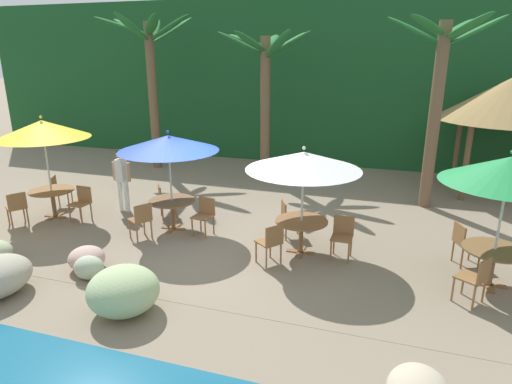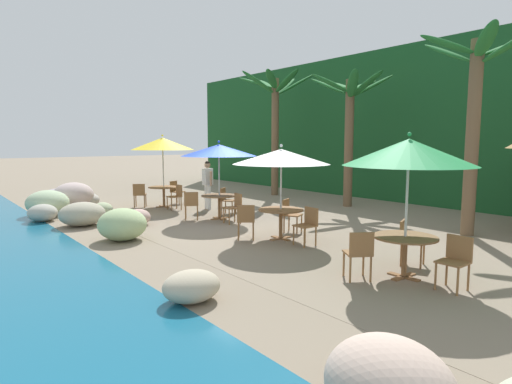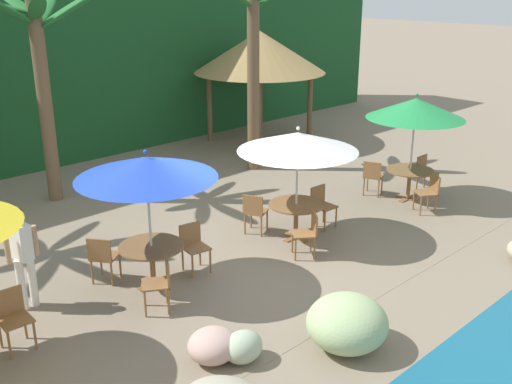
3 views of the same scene
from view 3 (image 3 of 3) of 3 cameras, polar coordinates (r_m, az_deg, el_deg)
The scene contains 24 objects.
ground_plane at distance 11.13m, azimuth -2.26°, elevation -6.82°, with size 120.00×120.00×0.00m, color gray.
terrace_deck at distance 11.13m, azimuth -2.26°, elevation -6.80°, with size 18.00×5.20×0.01m.
foliage_backdrop at distance 17.86m, azimuth -22.38°, elevation 11.94°, with size 28.00×2.40×6.00m.
rock_seawall at distance 7.71m, azimuth 1.44°, elevation -17.05°, with size 16.62×2.85×0.93m.
chair_yellow_seaward at distance 9.24m, azimuth -22.15°, elevation -10.74°, with size 0.44×0.44×0.87m.
umbrella_blue at distance 9.74m, azimuth -10.39°, elevation 2.30°, with size 2.31×2.31×2.41m.
dining_table_blue at distance 10.28m, azimuth -9.88°, elevation -5.67°, with size 1.10×1.10×0.74m.
chair_blue_seaward at distance 10.74m, azimuth -5.98°, elevation -4.91°, with size 0.48×0.48×0.87m.
chair_blue_inland at distance 10.57m, azimuth -14.37°, elevation -5.90°, with size 0.59×0.59×0.87m.
chair_blue_left at distance 9.57m, azimuth -9.01°, elevation -8.31°, with size 0.58×0.58×0.87m.
umbrella_white at distance 11.53m, azimuth 4.00°, elevation 4.79°, with size 2.35×2.35×2.31m.
dining_table_white at distance 11.96m, azimuth 3.84°, elevation -1.69°, with size 1.10×1.10×0.74m.
chair_white_seaward at distance 12.64m, azimuth 6.23°, elevation -1.06°, with size 0.43×0.44×0.87m.
chair_white_inland at distance 12.16m, azimuth -0.14°, elevation -1.78°, with size 0.57×0.57×0.87m.
chair_white_left at distance 11.24m, azimuth 5.01°, elevation -3.72°, with size 0.60×0.59×0.87m.
umbrella_green at distance 14.11m, azimuth 14.94°, elevation 7.68°, with size 2.23×2.23×2.53m.
dining_table_green at distance 14.51m, azimuth 14.40°, elevation 1.60°, with size 1.10×1.10×0.74m.
chair_green_seaward at distance 15.28m, azimuth 15.77°, elevation 1.99°, with size 0.43×0.43×0.87m.
chair_green_inland at distance 14.61m, azimuth 11.04°, elevation 1.57°, with size 0.55×0.55×0.87m.
chair_green_left at distance 13.86m, azimuth 16.17°, elevation 0.14°, with size 0.59×0.58×0.87m.
palm_tree_second at distance 14.30m, azimuth -19.85°, elevation 12.02°, with size 3.02×3.07×4.76m.
palm_tree_third at distance 15.93m, azimuth -0.27°, elevation 14.03°, with size 2.86×2.72×5.00m.
palapa_hut at distance 18.90m, azimuth 0.35°, elevation 13.14°, with size 4.09×4.09×3.45m.
waiter_in_white at distance 9.98m, azimuth -21.31°, elevation -5.26°, with size 0.52×0.36×1.70m.
Camera 3 is at (-6.56, -7.50, 4.97)m, focal length 42.10 mm.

